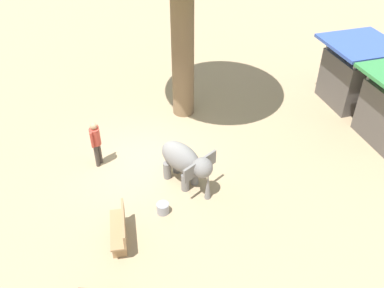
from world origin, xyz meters
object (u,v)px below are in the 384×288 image
person_handler (96,141)px  wooden_bench (120,228)px  feed_bucket (163,208)px  elephant (185,161)px  market_stall_blue (353,76)px

person_handler → wooden_bench: size_ratio=1.13×
person_handler → feed_bucket: bearing=-28.1°
person_handler → wooden_bench: 3.42m
elephant → wooden_bench: (1.68, -2.25, -0.40)m
elephant → market_stall_blue: 8.09m
market_stall_blue → feed_bucket: size_ratio=7.00×
elephant → market_stall_blue: bearing=80.9°
wooden_bench → feed_bucket: (-0.68, 1.29, -0.31)m
elephant → wooden_bench: 2.84m
person_handler → wooden_bench: person_handler is taller
wooden_bench → market_stall_blue: (-4.49, 9.83, 0.67)m
feed_bucket → elephant: bearing=136.2°
wooden_bench → market_stall_blue: bearing=-58.7°
market_stall_blue → person_handler: bearing=-83.7°
person_handler → wooden_bench: bearing=-53.7°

